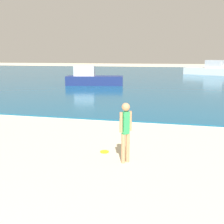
% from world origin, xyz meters
% --- Properties ---
extents(water, '(160.00, 60.00, 0.06)m').
position_xyz_m(water, '(0.00, 41.44, 0.03)').
color(water, '#14567F').
rests_on(water, ground).
extents(person_standing, '(0.29, 0.30, 1.65)m').
position_xyz_m(person_standing, '(1.00, 6.90, 0.94)').
color(person_standing, tan).
rests_on(person_standing, ground).
extents(frisbee, '(0.26, 0.26, 0.03)m').
position_xyz_m(frisbee, '(0.24, 7.53, 0.01)').
color(frisbee, yellow).
rests_on(frisbee, ground).
extents(boat_near, '(5.68, 2.72, 1.85)m').
position_xyz_m(boat_near, '(-5.66, 25.14, 0.70)').
color(boat_near, navy).
rests_on(boat_near, water).
extents(boat_far, '(6.63, 4.71, 2.17)m').
position_xyz_m(boat_far, '(6.84, 42.99, 0.81)').
color(boat_far, white).
rests_on(boat_far, water).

